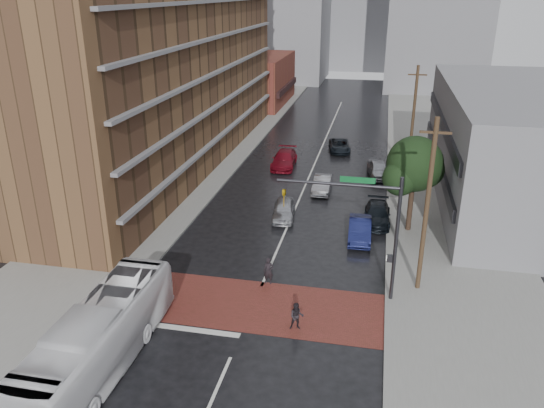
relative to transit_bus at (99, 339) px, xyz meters
The scene contains 22 objects.
ground 8.16m from the transit_bus, 46.64° to the left, with size 160.00×160.00×0.00m, color black.
crosswalk 8.52m from the transit_bus, 48.99° to the left, with size 14.00×5.00×0.02m, color maroon.
sidewalk_west 31.44m from the transit_bus, 101.02° to the left, with size 9.00×90.00×0.15m, color gray.
sidewalk_east 35.23m from the transit_bus, 61.12° to the left, with size 9.00×90.00×0.15m, color gray.
apartment_block 33.42m from the transit_bus, 105.91° to the left, with size 10.00×44.00×28.00m, color brown.
storefront_west 60.21m from the transit_bus, 96.20° to the left, with size 8.00×16.00×7.00m, color brown.
building_east 34.05m from the transit_bus, 49.57° to the left, with size 11.00×26.00×9.00m, color slate.
distant_tower_center 101.51m from the transit_bus, 86.88° to the left, with size 12.00×10.00×24.00m, color slate.
street_tree 22.93m from the transit_bus, 51.87° to the left, with size 4.20×4.10×6.90m.
signal_mast 14.43m from the transit_bus, 36.26° to the left, with size 6.50×0.30×7.20m.
utility_pole_near 17.72m from the transit_bus, 34.49° to the left, with size 1.60×0.26×10.00m.
utility_pole_far 33.27m from the transit_bus, 64.38° to the left, with size 1.60×0.26×10.00m.
transit_bus is the anchor object (origin of this frame).
pedestrian_a 10.56m from the transit_bus, 56.40° to the left, with size 0.60×0.39×1.64m, color black.
pedestrian_b 9.43m from the transit_bus, 29.90° to the left, with size 0.72×0.56×1.48m, color black.
car_travel_a 18.98m from the transit_bus, 74.85° to the left, with size 1.61×4.01×1.37m, color #AFB1B8.
car_travel_b 25.48m from the transit_bus, 73.78° to the left, with size 1.43×4.09×1.35m, color #ACADB4.
car_travel_c 30.62m from the transit_bus, 84.90° to the left, with size 2.12×5.21×1.51m, color maroon.
suv_travel 37.59m from the transit_bus, 78.50° to the left, with size 2.06×4.48×1.24m, color black.
car_parked_near 19.12m from the transit_bus, 55.93° to the left, with size 1.50×4.32×1.42m, color #161B4D.
car_parked_mid 22.27m from the transit_bus, 57.97° to the left, with size 1.86×4.58×1.33m, color black.
car_parked_far 31.62m from the transit_bus, 68.34° to the left, with size 1.73×4.31×1.47m, color #AFB2B7.
Camera 1 is at (6.00, -23.37, 15.93)m, focal length 35.00 mm.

